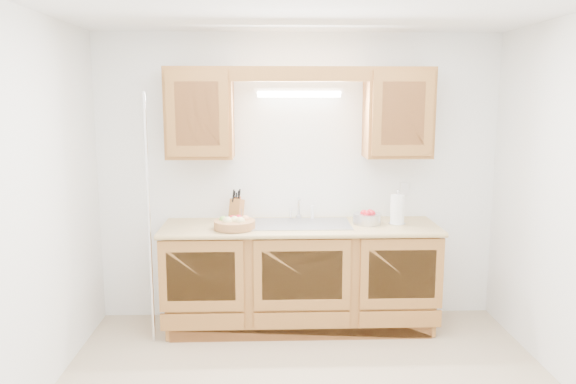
{
  "coord_description": "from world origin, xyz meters",
  "views": [
    {
      "loc": [
        -0.26,
        -3.39,
        1.95
      ],
      "look_at": [
        -0.11,
        0.85,
        1.24
      ],
      "focal_mm": 35.0,
      "sensor_mm": 36.0,
      "label": 1
    }
  ],
  "objects_px": {
    "paper_towel": "(397,210)",
    "knife_block": "(236,209)",
    "fruit_basket": "(235,223)",
    "apple_bowl": "(367,218)"
  },
  "relations": [
    {
      "from": "apple_bowl",
      "to": "paper_towel",
      "type": "bearing_deg",
      "value": -4.29
    },
    {
      "from": "fruit_basket",
      "to": "paper_towel",
      "type": "distance_m",
      "value": 1.36
    },
    {
      "from": "fruit_basket",
      "to": "knife_block",
      "type": "bearing_deg",
      "value": 89.97
    },
    {
      "from": "fruit_basket",
      "to": "apple_bowl",
      "type": "xyz_separation_m",
      "value": [
        1.11,
        0.13,
        0.01
      ]
    },
    {
      "from": "fruit_basket",
      "to": "paper_towel",
      "type": "relative_size",
      "value": 1.47
    },
    {
      "from": "knife_block",
      "to": "apple_bowl",
      "type": "xyz_separation_m",
      "value": [
        1.11,
        -0.15,
        -0.05
      ]
    },
    {
      "from": "paper_towel",
      "to": "knife_block",
      "type": "bearing_deg",
      "value": 172.77
    },
    {
      "from": "paper_towel",
      "to": "apple_bowl",
      "type": "distance_m",
      "value": 0.26
    },
    {
      "from": "fruit_basket",
      "to": "apple_bowl",
      "type": "relative_size",
      "value": 1.55
    },
    {
      "from": "fruit_basket",
      "to": "knife_block",
      "type": "distance_m",
      "value": 0.29
    }
  ]
}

